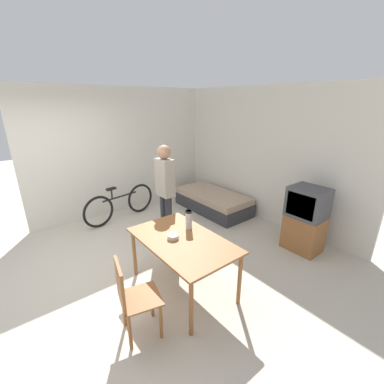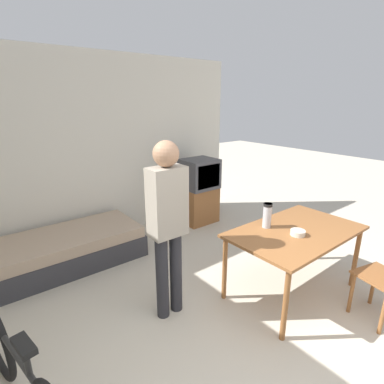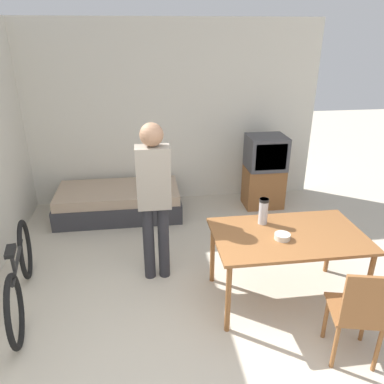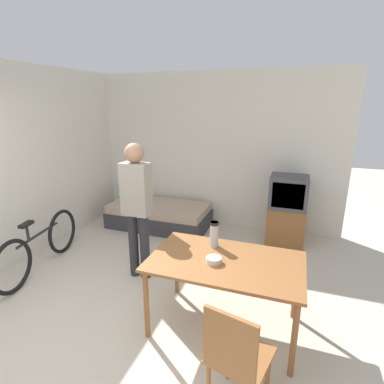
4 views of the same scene
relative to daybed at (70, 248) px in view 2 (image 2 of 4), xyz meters
name	(u,v)px [view 2 (image 2 of 4)]	position (x,y,z in m)	size (l,w,h in m)	color
wall_back	(95,150)	(0.65, 0.55, 1.14)	(4.88, 0.06, 2.70)	silver
daybed	(70,248)	(0.00, 0.00, 0.00)	(1.78, 0.88, 0.42)	#333338
tv	(199,190)	(2.20, 0.03, 0.36)	(0.58, 0.49, 1.11)	brown
dining_table	(295,237)	(1.72, -2.13, 0.46)	(1.44, 0.87, 0.74)	brown
bicycle	(23,379)	(-0.85, -1.88, 0.13)	(0.34, 1.66, 0.75)	black
person_standing	(168,219)	(0.48, -1.58, 0.81)	(0.34, 0.23, 1.73)	#28282D
thermos_flask	(267,214)	(1.54, -1.88, 0.68)	(0.09, 0.09, 0.27)	#B7B7BC
mate_bowl	(298,233)	(1.63, -2.21, 0.56)	(0.15, 0.15, 0.05)	beige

